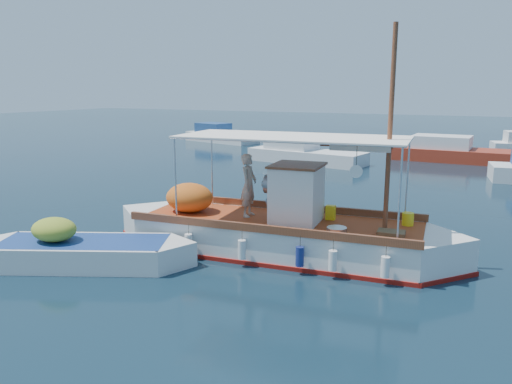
% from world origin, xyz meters
% --- Properties ---
extents(ground, '(160.00, 160.00, 0.00)m').
position_xyz_m(ground, '(0.00, 0.00, 0.00)').
color(ground, black).
rests_on(ground, ground).
extents(fishing_caique, '(10.37, 3.50, 6.35)m').
position_xyz_m(fishing_caique, '(-0.85, 0.40, 0.56)').
color(fishing_caique, white).
rests_on(fishing_caique, ground).
extents(dinghy, '(5.47, 3.31, 1.46)m').
position_xyz_m(dinghy, '(-5.01, -2.86, 0.31)').
color(dinghy, white).
rests_on(dinghy, ground).
extents(bg_boat_nw, '(7.70, 3.53, 1.80)m').
position_xyz_m(bg_boat_nw, '(-6.46, 17.19, 0.49)').
color(bg_boat_nw, silver).
rests_on(bg_boat_nw, ground).
extents(bg_boat_n, '(8.95, 3.21, 1.80)m').
position_xyz_m(bg_boat_n, '(2.22, 22.04, 0.49)').
color(bg_boat_n, maroon).
rests_on(bg_boat_n, ground).
extents(bg_boat_far_w, '(7.30, 4.11, 1.80)m').
position_xyz_m(bg_boat_far_w, '(-17.46, 25.59, 0.49)').
color(bg_boat_far_w, silver).
rests_on(bg_boat_far_w, ground).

